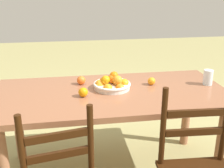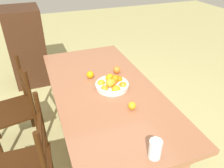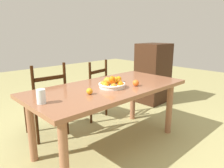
# 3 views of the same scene
# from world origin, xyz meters

# --- Properties ---
(ground_plane) EXTENTS (12.00, 12.00, 0.00)m
(ground_plane) POSITION_xyz_m (0.00, 0.00, 0.00)
(ground_plane) COLOR tan
(dining_table) EXTENTS (1.86, 0.90, 0.74)m
(dining_table) POSITION_xyz_m (0.00, 0.00, 0.65)
(dining_table) COLOR #90593C
(dining_table) RESTS_ON ground
(chair_near_window) EXTENTS (0.50, 0.50, 0.93)m
(chair_near_window) POSITION_xyz_m (0.38, 0.82, 0.44)
(chair_near_window) COLOR black
(chair_near_window) RESTS_ON ground
(cabinet) EXTENTS (0.58, 0.50, 1.14)m
(cabinet) POSITION_xyz_m (1.74, 0.62, 0.57)
(cabinet) COLOR #361D10
(cabinet) RESTS_ON ground
(fruit_bowl) EXTENTS (0.30, 0.30, 0.14)m
(fruit_bowl) POSITION_xyz_m (-0.01, -0.07, 0.78)
(fruit_bowl) COLOR silver
(fruit_bowl) RESTS_ON dining_table
(orange_loose_0) EXTENTS (0.07, 0.07, 0.07)m
(orange_loose_0) POSITION_xyz_m (0.23, 0.07, 0.78)
(orange_loose_0) COLOR orange
(orange_loose_0) RESTS_ON dining_table
(orange_loose_1) EXTENTS (0.06, 0.06, 0.06)m
(orange_loose_1) POSITION_xyz_m (-0.36, -0.10, 0.77)
(orange_loose_1) COLOR orange
(orange_loose_1) RESTS_ON dining_table
(orange_loose_2) EXTENTS (0.07, 0.07, 0.07)m
(orange_loose_2) POSITION_xyz_m (0.23, -0.21, 0.78)
(orange_loose_2) COLOR orange
(orange_loose_2) RESTS_ON dining_table
(drinking_glass) EXTENTS (0.08, 0.08, 0.13)m
(drinking_glass) POSITION_xyz_m (-0.83, -0.03, 0.81)
(drinking_glass) COLOR silver
(drinking_glass) RESTS_ON dining_table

